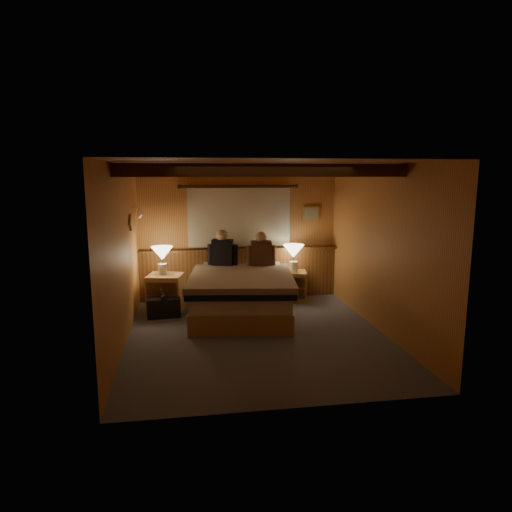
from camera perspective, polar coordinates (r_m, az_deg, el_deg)
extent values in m
plane|color=#4E525D|center=(6.60, 0.13, -9.85)|extent=(4.20, 4.20, 0.00)
plane|color=#B87A45|center=(6.21, 0.14, 11.46)|extent=(4.20, 4.20, 0.00)
plane|color=#CD8D49|center=(8.35, -2.15, 2.86)|extent=(3.60, 0.00, 3.60)
plane|color=#CD8D49|center=(6.27, -16.33, 0.02)|extent=(0.00, 4.20, 4.20)
plane|color=#CD8D49|center=(6.81, 15.26, 0.85)|extent=(0.00, 4.20, 4.20)
plane|color=#CD8D49|center=(4.28, 4.62, -4.20)|extent=(3.60, 0.00, 3.60)
cube|color=brown|center=(8.42, -2.07, -2.26)|extent=(3.60, 0.12, 0.90)
cube|color=brown|center=(8.27, -2.04, 0.83)|extent=(3.60, 0.22, 0.04)
cylinder|color=#452411|center=(8.21, -2.13, 8.68)|extent=(2.10, 0.05, 0.05)
sphere|color=#452411|center=(8.15, -9.56, 8.54)|extent=(0.08, 0.08, 0.08)
sphere|color=#452411|center=(8.40, 5.09, 8.68)|extent=(0.08, 0.08, 0.08)
cube|color=beige|center=(8.25, -2.11, 4.86)|extent=(1.85, 0.08, 1.05)
cube|color=#452411|center=(5.61, 1.13, 10.68)|extent=(3.60, 0.15, 0.16)
cube|color=#452411|center=(7.10, -1.03, 10.56)|extent=(3.60, 0.15, 0.16)
cylinder|color=white|center=(7.78, -14.63, 6.07)|extent=(0.03, 0.55, 0.03)
torus|color=white|center=(7.64, -14.47, 5.11)|extent=(0.01, 0.21, 0.21)
torus|color=white|center=(7.86, -14.32, 5.25)|extent=(0.01, 0.21, 0.21)
cube|color=tan|center=(8.56, 6.89, 5.33)|extent=(0.30, 0.03, 0.25)
cube|color=beige|center=(8.55, 6.92, 5.32)|extent=(0.24, 0.01, 0.19)
cube|color=tan|center=(7.44, -1.83, -6.30)|extent=(1.76, 2.19, 0.30)
cube|color=white|center=(7.37, -1.84, -4.28)|extent=(1.72, 2.15, 0.24)
cube|color=black|center=(7.09, -1.86, -3.60)|extent=(1.77, 1.80, 0.08)
cube|color=#BA8086|center=(7.20, -1.86, -2.81)|extent=(1.84, 2.01, 0.12)
cube|color=white|center=(8.10, -4.50, -1.53)|extent=(0.64, 0.42, 0.16)
cube|color=white|center=(8.10, 0.90, -1.51)|extent=(0.64, 0.42, 0.16)
cube|color=tan|center=(7.82, -11.22, -4.50)|extent=(0.65, 0.61, 0.61)
cube|color=brown|center=(7.56, -11.70, -4.06)|extent=(0.50, 0.12, 0.21)
cube|color=brown|center=(7.63, -11.63, -5.85)|extent=(0.50, 0.12, 0.21)
cylinder|color=white|center=(7.56, -11.70, -4.06)|extent=(0.04, 0.04, 0.03)
cylinder|color=white|center=(7.63, -11.63, -5.85)|extent=(0.04, 0.04, 0.03)
cube|color=tan|center=(8.36, 4.60, -3.69)|extent=(0.55, 0.51, 0.52)
cube|color=brown|center=(8.14, 4.68, -3.32)|extent=(0.43, 0.10, 0.18)
cube|color=brown|center=(8.19, 4.66, -4.75)|extent=(0.43, 0.10, 0.18)
cylinder|color=white|center=(8.14, 4.68, -3.32)|extent=(0.04, 0.04, 0.03)
cylinder|color=white|center=(8.19, 4.66, -4.75)|extent=(0.04, 0.04, 0.03)
cylinder|color=white|center=(7.77, -11.59, -1.61)|extent=(0.14, 0.14, 0.18)
cylinder|color=white|center=(7.75, -11.62, -0.74)|extent=(0.02, 0.02, 0.10)
cone|color=#FFF1C6|center=(7.72, -11.66, 0.35)|extent=(0.36, 0.36, 0.22)
cylinder|color=white|center=(8.26, 4.68, -1.33)|extent=(0.15, 0.15, 0.19)
cylinder|color=white|center=(8.24, 4.69, -0.46)|extent=(0.03, 0.03, 0.11)
cone|color=#FFF1C6|center=(8.21, 4.71, 0.62)|extent=(0.38, 0.38, 0.23)
cube|color=black|center=(7.95, -4.19, 0.36)|extent=(0.40, 0.29, 0.47)
cylinder|color=black|center=(8.00, -5.66, 0.12)|extent=(0.11, 0.11, 0.38)
cylinder|color=black|center=(7.93, -2.70, 0.07)|extent=(0.11, 0.11, 0.38)
sphere|color=tan|center=(7.91, -4.22, 2.53)|extent=(0.21, 0.21, 0.21)
cube|color=#4B2E1E|center=(7.90, 0.64, 0.25)|extent=(0.36, 0.22, 0.45)
cylinder|color=#4B2E1E|center=(7.89, -0.80, -0.03)|extent=(0.11, 0.11, 0.36)
cylinder|color=#4B2E1E|center=(7.93, 2.08, 0.02)|extent=(0.11, 0.11, 0.36)
sphere|color=tan|center=(7.86, 0.65, 2.35)|extent=(0.20, 0.20, 0.20)
cube|color=black|center=(7.53, -11.48, -6.26)|extent=(0.55, 0.36, 0.31)
cylinder|color=black|center=(7.49, -11.53, -4.96)|extent=(0.11, 0.32, 0.08)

